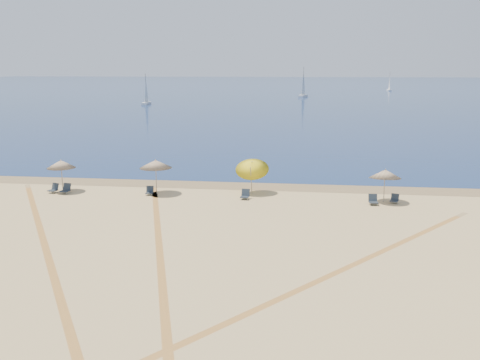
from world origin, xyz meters
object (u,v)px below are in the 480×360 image
object	(u,v)px
umbrella_1	(61,164)
chair_2	(54,189)
chair_5	(245,195)
sailboat_0	(303,88)
umbrella_2	(156,164)
umbrella_3	(252,166)
chair_4	(150,191)
chair_7	(395,199)
chair_6	(373,200)
sailboat_1	(389,85)
umbrella_4	(385,174)
sailboat_2	(146,95)
chair_3	(66,189)

from	to	relation	value
umbrella_1	chair_2	bearing A→B (deg)	-140.01
chair_5	sailboat_0	distance (m)	119.55
umbrella_2	umbrella_3	size ratio (longest dim) A/B	0.88
chair_4	chair_7	xyz separation A→B (m)	(16.49, -0.19, -0.00)
chair_6	sailboat_1	distance (m)	164.74
chair_2	chair_6	xyz separation A→B (m)	(21.95, -0.53, 0.00)
umbrella_1	chair_7	bearing A→B (deg)	-0.90
umbrella_1	umbrella_4	bearing A→B (deg)	-0.32
umbrella_3	chair_2	world-z (taller)	umbrella_3
chair_2	sailboat_2	size ratio (longest dim) A/B	0.11
chair_3	sailboat_0	bearing A→B (deg)	90.67
sailboat_1	sailboat_0	bearing A→B (deg)	-126.01
sailboat_2	chair_7	bearing A→B (deg)	-66.57
chair_3	chair_6	size ratio (longest dim) A/B	1.08
umbrella_1	chair_4	xyz separation A→B (m)	(6.42, -0.17, -1.72)
umbrella_1	sailboat_0	distance (m)	120.09
umbrella_1	chair_3	world-z (taller)	umbrella_1
umbrella_2	sailboat_2	size ratio (longest dim) A/B	0.35
sailboat_2	umbrella_2	bearing A→B (deg)	-75.79
chair_5	sailboat_1	bearing A→B (deg)	85.52
chair_3	chair_5	distance (m)	12.67
umbrella_3	sailboat_1	bearing A→B (deg)	78.10
umbrella_4	sailboat_1	size ratio (longest dim) A/B	0.33
chair_2	chair_5	world-z (taller)	same
umbrella_4	chair_2	bearing A→B (deg)	-179.31
umbrella_1	chair_4	size ratio (longest dim) A/B	3.68
chair_3	sailboat_0	world-z (taller)	sailboat_0
chair_7	sailboat_2	xyz separation A→B (m)	(-42.64, 84.61, 1.87)
umbrella_3	sailboat_0	size ratio (longest dim) A/B	0.32
umbrella_2	chair_3	world-z (taller)	umbrella_2
umbrella_3	chair_3	xyz separation A→B (m)	(-12.97, -1.52, -1.65)
chair_5	chair_7	bearing A→B (deg)	8.37
umbrella_2	chair_7	size ratio (longest dim) A/B	3.42
umbrella_3	umbrella_4	xyz separation A→B (m)	(8.84, -1.18, -0.08)
sailboat_1	chair_2	bearing A→B (deg)	-106.67
chair_3	chair_6	bearing A→B (deg)	7.04
chair_3	chair_7	distance (m)	22.46
chair_3	chair_4	bearing A→B (deg)	11.12
umbrella_1	sailboat_0	size ratio (longest dim) A/B	0.27
sailboat_0	sailboat_1	world-z (taller)	sailboat_0
umbrella_1	sailboat_2	xyz separation A→B (m)	(-19.73, 84.25, 0.15)
umbrella_4	chair_3	world-z (taller)	umbrella_4
chair_7	chair_6	bearing A→B (deg)	-138.40
chair_2	chair_4	world-z (taller)	chair_2
chair_6	sailboat_2	world-z (taller)	sailboat_2
umbrella_3	umbrella_4	bearing A→B (deg)	-7.59
chair_6	sailboat_1	size ratio (longest dim) A/B	0.10
umbrella_2	umbrella_3	distance (m)	6.68
sailboat_0	chair_6	bearing A→B (deg)	-73.59
sailboat_1	sailboat_2	distance (m)	102.48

